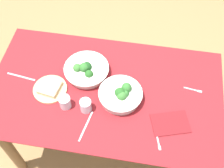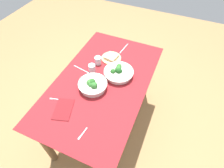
# 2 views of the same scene
# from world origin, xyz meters

# --- Properties ---
(ground_plane) EXTENTS (6.00, 6.00, 0.00)m
(ground_plane) POSITION_xyz_m (0.00, 0.00, 0.00)
(ground_plane) COLOR #9E7547
(dining_table) EXTENTS (1.40, 0.82, 0.76)m
(dining_table) POSITION_xyz_m (0.00, 0.00, 0.63)
(dining_table) COLOR maroon
(dining_table) RESTS_ON ground_plane
(broccoli_bowl_far) EXTENTS (0.26, 0.26, 0.11)m
(broccoli_bowl_far) POSITION_xyz_m (-0.10, 0.04, 0.80)
(broccoli_bowl_far) COLOR silver
(broccoli_bowl_far) RESTS_ON dining_table
(broccoli_bowl_near) EXTENTS (0.28, 0.28, 0.10)m
(broccoli_bowl_near) POSITION_xyz_m (0.14, -0.11, 0.79)
(broccoli_bowl_near) COLOR silver
(broccoli_bowl_near) RESTS_ON dining_table
(bread_side_plate) EXTENTS (0.20, 0.20, 0.04)m
(bread_side_plate) POSITION_xyz_m (0.33, 0.05, 0.77)
(bread_side_plate) COLOR #D6B27A
(bread_side_plate) RESTS_ON dining_table
(water_glass_center) EXTENTS (0.07, 0.07, 0.08)m
(water_glass_center) POSITION_xyz_m (0.08, 0.14, 0.80)
(water_glass_center) COLOR silver
(water_glass_center) RESTS_ON dining_table
(water_glass_side) EXTENTS (0.07, 0.07, 0.08)m
(water_glass_side) POSITION_xyz_m (0.21, 0.14, 0.80)
(water_glass_side) COLOR silver
(water_glass_side) RESTS_ON dining_table
(fork_by_far_bowl) EXTENTS (0.04, 0.10, 0.00)m
(fork_by_far_bowl) POSITION_xyz_m (-0.34, 0.28, 0.76)
(fork_by_far_bowl) COLOR #B7B7BC
(fork_by_far_bowl) RESTS_ON dining_table
(fork_by_near_bowl) EXTENTS (0.11, 0.03, 0.00)m
(fork_by_near_bowl) POSITION_xyz_m (-0.53, -0.09, 0.76)
(fork_by_near_bowl) COLOR #B7B7BC
(fork_by_near_bowl) RESTS_ON dining_table
(table_knife_left) EXTENTS (0.05, 0.19, 0.00)m
(table_knife_left) POSITION_xyz_m (0.06, 0.25, 0.76)
(table_knife_left) COLOR #B7B7BC
(table_knife_left) RESTS_ON dining_table
(table_knife_right) EXTENTS (0.19, 0.03, 0.00)m
(table_knife_right) POSITION_xyz_m (0.53, -0.01, 0.76)
(table_knife_right) COLOR #B7B7BC
(table_knife_right) RESTS_ON dining_table
(napkin_folded_upper) EXTENTS (0.24, 0.19, 0.01)m
(napkin_folded_upper) POSITION_xyz_m (-0.40, 0.16, 0.76)
(napkin_folded_upper) COLOR maroon
(napkin_folded_upper) RESTS_ON dining_table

